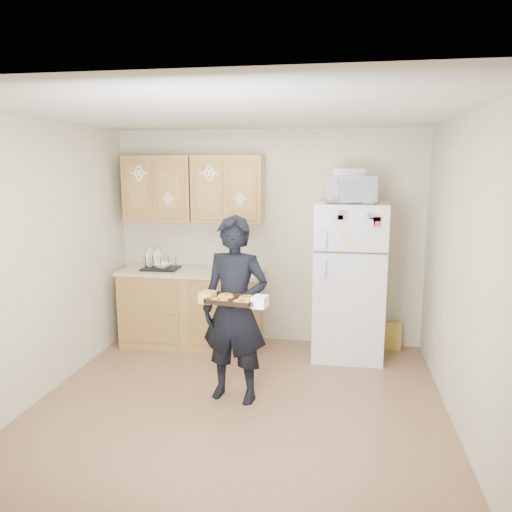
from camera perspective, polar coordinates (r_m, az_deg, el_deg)
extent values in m
plane|color=brown|center=(4.57, -2.10, -16.91)|extent=(3.60, 3.60, 0.00)
plane|color=silver|center=(4.09, -2.34, 16.08)|extent=(3.60, 3.60, 0.00)
cube|color=#BDB599|center=(5.90, 1.34, 2.11)|extent=(3.60, 0.04, 2.50)
cube|color=#BDB599|center=(2.48, -10.82, -9.60)|extent=(3.60, 0.04, 2.50)
cube|color=#BDB599|center=(4.84, -23.56, -0.54)|extent=(0.04, 3.60, 2.50)
cube|color=#BDB599|center=(4.18, 22.75, -2.07)|extent=(0.04, 3.60, 2.50)
cube|color=silver|center=(5.55, 10.54, -2.78)|extent=(0.75, 0.70, 1.70)
cube|color=brown|center=(5.95, -7.32, -6.00)|extent=(1.60, 0.60, 0.86)
cube|color=beige|center=(5.84, -7.42, -1.75)|extent=(1.64, 0.64, 0.04)
cube|color=brown|center=(5.97, -10.96, 7.57)|extent=(0.80, 0.33, 0.75)
cube|color=brown|center=(5.74, -3.19, 7.64)|extent=(0.80, 0.33, 0.75)
cube|color=#E9D152|center=(6.00, 15.26, -8.84)|extent=(0.20, 0.07, 0.32)
imported|color=black|center=(4.43, -2.42, -6.15)|extent=(0.66, 0.49, 1.67)
cube|color=black|center=(4.10, -2.62, -5.10)|extent=(0.44, 0.36, 0.04)
cylinder|color=orange|center=(4.07, -4.20, -4.99)|extent=(0.13, 0.13, 0.02)
cylinder|color=orange|center=(4.00, -1.73, -5.23)|extent=(0.13, 0.13, 0.02)
cylinder|color=orange|center=(4.19, -3.48, -4.54)|extent=(0.13, 0.13, 0.02)
cylinder|color=orange|center=(4.12, -1.07, -4.77)|extent=(0.13, 0.13, 0.02)
imported|color=silver|center=(5.37, 10.91, 7.50)|extent=(0.53, 0.37, 0.29)
cube|color=silver|center=(5.39, 10.54, 9.43)|extent=(0.34, 0.24, 0.07)
cube|color=black|center=(5.90, -10.85, -0.72)|extent=(0.42, 0.32, 0.16)
imported|color=white|center=(5.90, -10.63, -1.08)|extent=(0.26, 0.26, 0.05)
imported|color=silver|center=(5.57, -3.12, -1.04)|extent=(0.10, 0.10, 0.19)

